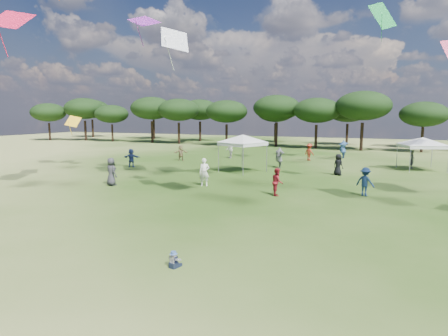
# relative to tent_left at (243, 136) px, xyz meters

# --- Properties ---
(ground) EXTENTS (140.00, 140.00, 0.00)m
(ground) POSITION_rel_tent_left_xyz_m (4.74, -21.16, -2.88)
(ground) COLOR #315018
(ground) RESTS_ON ground
(tree_line) EXTENTS (108.78, 17.63, 7.77)m
(tree_line) POSITION_rel_tent_left_xyz_m (7.13, 26.25, 2.54)
(tree_line) COLOR black
(tree_line) RESTS_ON ground
(tent_left) EXTENTS (5.38, 5.38, 3.31)m
(tent_left) POSITION_rel_tent_left_xyz_m (0.00, 0.00, 0.00)
(tent_left) COLOR gray
(tent_left) RESTS_ON ground
(tent_right) EXTENTS (5.94, 5.94, 3.04)m
(tent_right) POSITION_rel_tent_left_xyz_m (13.38, 6.59, -0.27)
(tent_right) COLOR gray
(tent_right) RESTS_ON ground
(toddler) EXTENTS (0.38, 0.41, 0.52)m
(toddler) POSITION_rel_tent_left_xyz_m (4.49, -18.72, -2.65)
(toddler) COLOR black
(toddler) RESTS_ON ground
(festival_crowd) EXTENTS (28.41, 23.56, 1.92)m
(festival_crowd) POSITION_rel_tent_left_xyz_m (2.48, 3.44, -2.01)
(festival_crowd) COLOR olive
(festival_crowd) RESTS_ON ground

